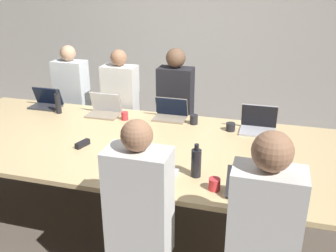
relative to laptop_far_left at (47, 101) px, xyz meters
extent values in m
plane|color=brown|center=(1.30, -0.66, -0.81)|extent=(24.00, 24.00, 0.00)
cube|color=beige|center=(1.30, 1.73, 0.59)|extent=(12.00, 0.06, 2.80)
cube|color=#D6B77F|center=(1.30, -0.66, -0.09)|extent=(4.08, 1.66, 0.04)
cylinder|color=#4C4C51|center=(-0.56, -0.01, -0.46)|extent=(0.08, 0.08, 0.71)
cylinder|color=#4C4C51|center=(3.16, -0.01, -0.46)|extent=(0.08, 0.08, 0.71)
cube|color=#333338|center=(0.00, -0.04, -0.06)|extent=(0.34, 0.21, 0.02)
cube|color=#333338|center=(0.00, 0.04, 0.06)|extent=(0.35, 0.08, 0.20)
cube|color=#0F1933|center=(0.00, 0.03, 0.05)|extent=(0.34, 0.08, 0.20)
cube|color=#2D2D38|center=(0.07, 0.46, -0.59)|extent=(0.32, 0.24, 0.45)
cube|color=silver|center=(0.07, 0.46, 0.01)|extent=(0.40, 0.24, 0.75)
sphere|color=tan|center=(0.07, 0.46, 0.48)|extent=(0.19, 0.19, 0.19)
cylinder|color=black|center=(0.25, -0.16, 0.04)|extent=(0.06, 0.06, 0.22)
cylinder|color=black|center=(0.25, -0.16, 0.18)|extent=(0.03, 0.03, 0.05)
cube|color=silver|center=(1.70, -1.21, -0.06)|extent=(0.33, 0.26, 0.02)
cube|color=silver|center=(1.70, -1.30, 0.08)|extent=(0.33, 0.11, 0.24)
cube|color=black|center=(1.70, -1.29, 0.07)|extent=(0.33, 0.11, 0.24)
cube|color=silver|center=(1.76, -1.71, 0.01)|extent=(0.40, 0.24, 0.75)
sphere|color=#9E7051|center=(1.76, -1.71, 0.48)|extent=(0.19, 0.19, 0.19)
cylinder|color=red|center=(1.45, -1.24, -0.02)|extent=(0.09, 0.09, 0.09)
cylinder|color=black|center=(2.00, -1.12, 0.04)|extent=(0.08, 0.08, 0.22)
cylinder|color=black|center=(2.00, -1.12, 0.17)|extent=(0.03, 0.03, 0.05)
cube|color=gray|center=(1.49, -0.02, -0.06)|extent=(0.34, 0.21, 0.02)
cube|color=gray|center=(1.49, 0.06, 0.06)|extent=(0.35, 0.08, 0.21)
cube|color=#0F1933|center=(1.49, 0.05, 0.05)|extent=(0.34, 0.08, 0.20)
cube|color=#2D2D38|center=(1.42, 0.45, -0.59)|extent=(0.32, 0.24, 0.45)
cube|color=#232328|center=(1.42, 0.45, 0.01)|extent=(0.40, 0.24, 0.75)
sphere|color=brown|center=(1.42, 0.45, 0.50)|extent=(0.22, 0.22, 0.22)
cylinder|color=#232328|center=(1.76, -0.07, -0.02)|extent=(0.08, 0.08, 0.10)
cube|color=gray|center=(0.76, -0.11, -0.06)|extent=(0.34, 0.23, 0.02)
cube|color=gray|center=(0.76, -0.02, 0.07)|extent=(0.35, 0.08, 0.23)
cube|color=silver|center=(0.76, -0.03, 0.06)|extent=(0.34, 0.08, 0.22)
cube|color=#2D2D38|center=(0.77, 0.37, -0.59)|extent=(0.32, 0.24, 0.45)
cube|color=silver|center=(0.77, 0.37, 0.01)|extent=(0.40, 0.24, 0.75)
sphere|color=#9E7051|center=(0.77, 0.37, 0.48)|extent=(0.19, 0.19, 0.19)
cylinder|color=red|center=(1.03, -0.15, -0.02)|extent=(0.07, 0.07, 0.09)
cube|color=#B7B7BC|center=(2.40, -0.13, -0.06)|extent=(0.34, 0.25, 0.02)
cube|color=#B7B7BC|center=(2.40, -0.03, 0.08)|extent=(0.34, 0.10, 0.25)
cube|color=black|center=(2.40, -0.04, 0.07)|extent=(0.34, 0.10, 0.24)
cylinder|color=#232328|center=(2.14, -0.15, -0.03)|extent=(0.09, 0.09, 0.08)
cube|color=#333338|center=(2.44, -1.27, -0.06)|extent=(0.35, 0.21, 0.02)
cube|color=#333338|center=(2.44, -1.35, 0.06)|extent=(0.36, 0.08, 0.21)
cube|color=black|center=(2.44, -1.34, 0.06)|extent=(0.35, 0.08, 0.21)
cube|color=silver|center=(2.53, -1.74, 0.01)|extent=(0.40, 0.24, 0.75)
sphere|color=#9E7051|center=(2.53, -1.74, 0.49)|extent=(0.22, 0.22, 0.22)
cylinder|color=red|center=(2.17, -1.28, -0.02)|extent=(0.08, 0.08, 0.09)
cube|color=black|center=(0.92, -0.88, -0.04)|extent=(0.08, 0.16, 0.05)
cube|color=maroon|center=(1.33, -0.65, -0.06)|extent=(0.19, 0.16, 0.02)
camera|label=1|loc=(2.48, -3.58, 1.33)|focal=40.00mm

